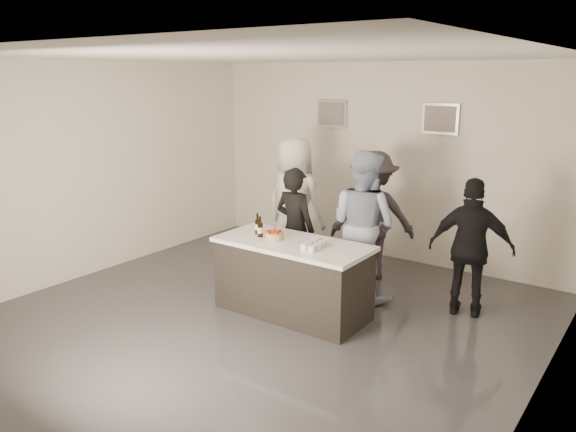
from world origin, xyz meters
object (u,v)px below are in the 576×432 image
Objects in this scene: bar_counter at (293,278)px; beer_bottle_b at (260,226)px; person_guest_right at (471,248)px; person_main_blue at (363,225)px; person_guest_left at (294,203)px; beer_bottle_a at (258,223)px; person_main_black at (295,229)px; cake at (274,236)px; person_guest_back at (373,215)px.

beer_bottle_b reaches higher than bar_counter.
bar_counter is at bearing 20.61° from person_guest_right.
bar_counter is 1.18m from person_main_blue.
person_guest_right is at bearing 175.91° from person_guest_left.
beer_bottle_a reaches higher than bar_counter.
beer_bottle_b is at bearing 94.82° from person_main_black.
person_main_black is (-0.02, 0.77, -0.21)m from beer_bottle_b.
bar_counter is at bearing 6.83° from cake.
person_main_black reaches higher than beer_bottle_b.
person_main_black is 0.86× the size of person_main_blue.
cake is at bearing -173.17° from bar_counter.
person_guest_back is (0.43, 1.72, -0.04)m from cake.
person_guest_left is at bearing 106.86° from beer_bottle_a.
person_main_blue reaches higher than person_guest_right.
beer_bottle_b reaches higher than cake.
person_guest_back is (1.17, 0.25, -0.07)m from person_guest_left.
person_guest_right is at bearing -164.51° from person_main_black.
bar_counter is 1.03× the size of person_guest_back.
person_guest_right is 1.62m from person_guest_back.
person_guest_left reaches higher than person_guest_back.
person_guest_left reaches higher than person_guest_right.
cake is 0.87× the size of beer_bottle_a.
person_guest_right is (2.17, 1.25, -0.20)m from beer_bottle_b.
person_guest_back reaches higher than beer_bottle_a.
cake is at bearing 117.60° from person_guest_left.
cake reaches higher than bar_counter.
beer_bottle_b is at bearing 41.29° from person_guest_back.
bar_counter is 0.73m from beer_bottle_b.
person_guest_right is at bearing 133.17° from person_guest_back.
person_guest_left is 1.20m from person_guest_back.
beer_bottle_b is 1.86m from person_guest_back.
person_guest_back reaches higher than person_main_black.
person_guest_back is at bearing 83.89° from bar_counter.
person_main_blue is at bearing -5.13° from person_guest_right.
person_main_blue is 1.14× the size of person_guest_right.
person_main_blue is at bearing 67.65° from bar_counter.
person_main_black is 0.90m from person_guest_left.
person_guest_right is (2.19, 0.48, 0.01)m from person_main_black.
cake is 0.14× the size of person_main_black.
beer_bottle_a is 0.14× the size of person_main_blue.
cake is at bearing 46.87° from person_guest_back.
beer_bottle_a is 0.16× the size of person_guest_right.
person_guest_left is (-0.54, 1.49, -0.06)m from beer_bottle_b.
beer_bottle_b is at bearing -172.71° from bar_counter.
person_guest_back is (0.18, 1.69, 0.45)m from bar_counter.
bar_counter is 0.55m from cake.
person_main_black reaches higher than bar_counter.
person_guest_left reaches higher than person_main_black.
person_guest_left is 1.17× the size of person_guest_right.
person_guest_right is (1.98, 1.23, -0.10)m from cake.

